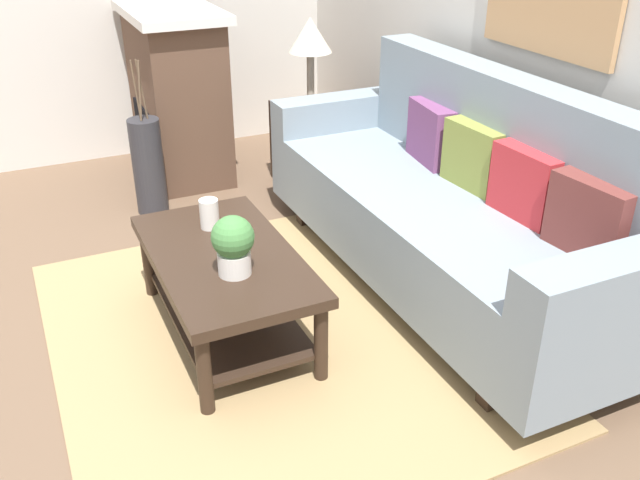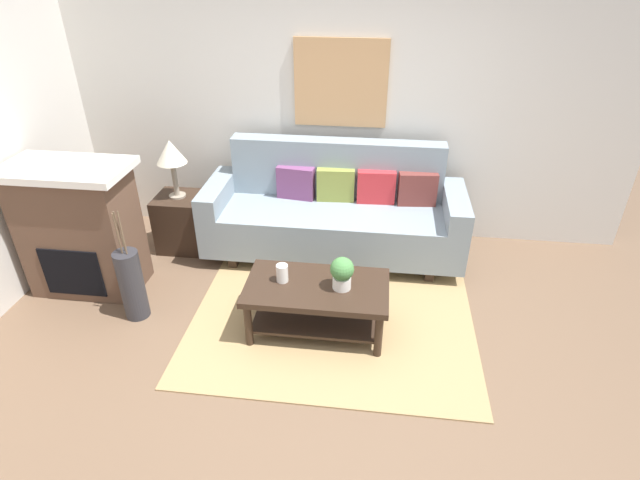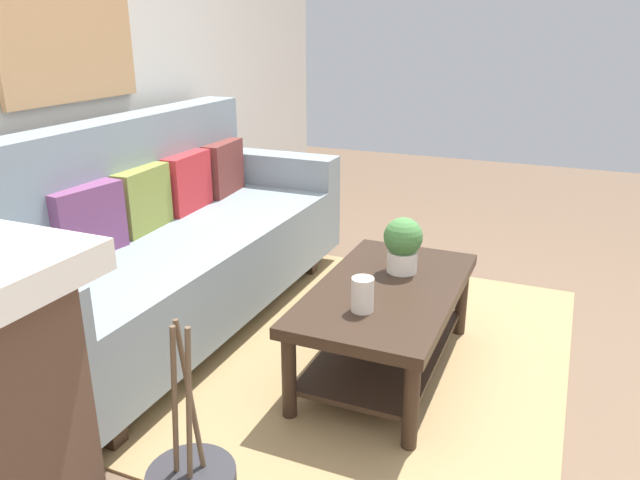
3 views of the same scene
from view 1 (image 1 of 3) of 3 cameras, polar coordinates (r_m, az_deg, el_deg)
The scene contains 18 objects.
ground_plane at distance 3.16m, azimuth -12.76°, elevation -10.06°, with size 9.49×9.49×0.00m, color brown.
wall_back at distance 3.55m, azimuth 20.38°, elevation 17.17°, with size 5.49×0.10×2.70m, color silver.
area_rug at distance 3.26m, azimuth -4.16°, elevation -7.92°, with size 2.29×1.91×0.01m, color #A38456.
couch at distance 3.55m, azimuth 10.62°, elevation 2.78°, with size 2.45×0.84×1.08m.
throw_pillow_plum at distance 3.82m, azimuth 9.17°, elevation 8.72°, with size 0.36×0.12×0.32m, color #7A4270.
throw_pillow_olive at distance 3.53m, azimuth 12.63°, elevation 6.78°, with size 0.36×0.12×0.32m, color olive.
throw_pillow_crimson at distance 3.25m, azimuth 16.68°, elevation 4.47°, with size 0.36×0.12×0.32m, color red.
throw_pillow_maroon at distance 3.00m, azimuth 21.40°, elevation 1.72°, with size 0.36×0.12×0.32m, color brown.
coffee_table at distance 3.14m, azimuth -7.88°, elevation -2.92°, with size 1.10×0.60×0.43m.
tabletop_vase at distance 3.29m, azimuth -9.16°, elevation 2.16°, with size 0.09×0.09×0.14m, color white.
potted_plant_tabletop at distance 2.85m, azimuth -7.20°, elevation -0.30°, with size 0.18×0.18×0.26m.
side_table at distance 4.80m, azimuth -0.76°, elevation 7.92°, with size 0.44×0.44×0.56m, color #332319.
table_lamp at distance 4.61m, azimuth -0.81°, elevation 16.32°, with size 0.28×0.28×0.57m.
fireplace at distance 4.99m, azimuth -11.73°, elevation 11.83°, with size 1.02×0.58×1.16m.
floor_vase at distance 4.47m, azimuth -14.02°, elevation 5.92°, with size 0.20×0.20×0.61m, color #2D2D33.
floor_vase_branch_a at distance 4.30m, azimuth -14.70°, elevation 11.84°, with size 0.01×0.01×0.36m, color brown.
floor_vase_branch_b at distance 4.33m, azimuth -14.56°, elevation 11.97°, with size 0.01×0.01×0.36m, color brown.
floor_vase_branch_c at distance 4.33m, azimuth -15.02°, elevation 11.90°, with size 0.01×0.01×0.36m, color brown.
Camera 1 is at (2.50, -0.41, 1.89)m, focal length 38.65 mm.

